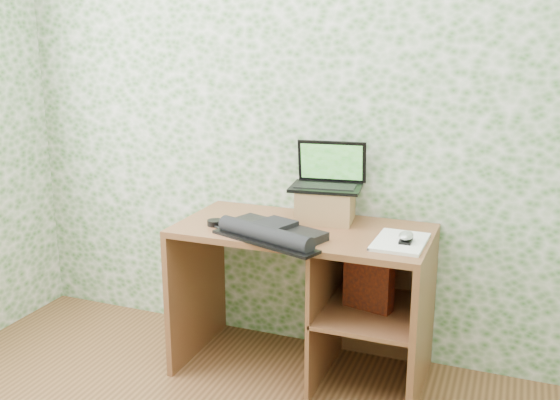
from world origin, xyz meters
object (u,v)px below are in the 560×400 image
at_px(notepad, 400,242).
at_px(desk, 320,281).
at_px(keyboard, 271,232).
at_px(laptop, 328,177).
at_px(riser, 325,205).

bearing_deg(notepad, desk, 167.69).
relative_size(keyboard, notepad, 1.80).
distance_m(desk, keyboard, 0.41).
bearing_deg(notepad, laptop, 150.00).
xyz_separation_m(desk, laptop, (-0.01, 0.15, 0.48)).
bearing_deg(laptop, notepad, -38.36).
height_order(riser, keyboard, riser).
distance_m(desk, notepad, 0.49).
bearing_deg(desk, notepad, -13.35).
distance_m(keyboard, notepad, 0.57).
height_order(riser, notepad, riser).
xyz_separation_m(riser, notepad, (0.41, -0.21, -0.07)).
height_order(riser, laptop, laptop).
xyz_separation_m(keyboard, notepad, (0.56, 0.13, -0.02)).
bearing_deg(desk, laptop, 94.90).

